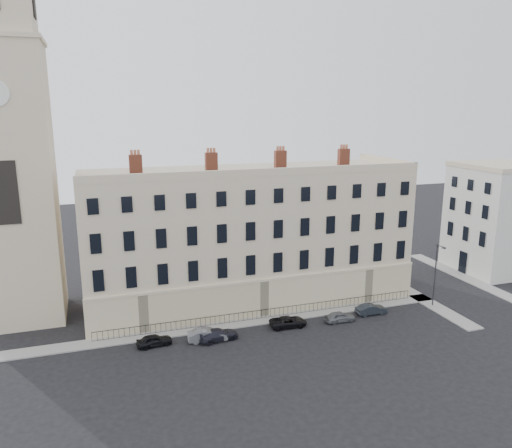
{
  "coord_description": "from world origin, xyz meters",
  "views": [
    {
      "loc": [
        -22.46,
        -40.73,
        21.75
      ],
      "look_at": [
        -5.57,
        10.0,
        9.21
      ],
      "focal_mm": 35.0,
      "sensor_mm": 36.0,
      "label": 1
    }
  ],
  "objects_px": {
    "car_b": "(207,335)",
    "car_e": "(340,317)",
    "streetlamp": "(436,272)",
    "car_a": "(154,340)",
    "car_c": "(218,335)",
    "car_d": "(288,322)",
    "car_f": "(371,309)"
  },
  "relations": [
    {
      "from": "streetlamp",
      "to": "car_b",
      "type": "bearing_deg",
      "value": 172.11
    },
    {
      "from": "car_a",
      "to": "car_c",
      "type": "xyz_separation_m",
      "value": [
        5.95,
        -0.75,
        0.01
      ]
    },
    {
      "from": "streetlamp",
      "to": "car_f",
      "type": "bearing_deg",
      "value": 169.09
    },
    {
      "from": "car_c",
      "to": "streetlamp",
      "type": "height_order",
      "value": "streetlamp"
    },
    {
      "from": "car_c",
      "to": "car_f",
      "type": "xyz_separation_m",
      "value": [
        17.16,
        0.78,
        -0.01
      ]
    },
    {
      "from": "car_b",
      "to": "streetlamp",
      "type": "xyz_separation_m",
      "value": [
        25.87,
        0.29,
        3.4
      ]
    },
    {
      "from": "car_d",
      "to": "car_c",
      "type": "bearing_deg",
      "value": 97.75
    },
    {
      "from": "car_f",
      "to": "streetlamp",
      "type": "bearing_deg",
      "value": -90.79
    },
    {
      "from": "car_d",
      "to": "streetlamp",
      "type": "height_order",
      "value": "streetlamp"
    },
    {
      "from": "car_a",
      "to": "car_b",
      "type": "distance_m",
      "value": 4.97
    },
    {
      "from": "car_c",
      "to": "streetlamp",
      "type": "bearing_deg",
      "value": -97.01
    },
    {
      "from": "car_c",
      "to": "car_d",
      "type": "xyz_separation_m",
      "value": [
        7.51,
        0.7,
        -0.04
      ]
    },
    {
      "from": "car_d",
      "to": "car_e",
      "type": "height_order",
      "value": "car_e"
    },
    {
      "from": "car_b",
      "to": "car_c",
      "type": "distance_m",
      "value": 1.03
    },
    {
      "from": "car_e",
      "to": "streetlamp",
      "type": "distance_m",
      "value": 12.32
    },
    {
      "from": "car_e",
      "to": "car_f",
      "type": "distance_m",
      "value": 4.17
    },
    {
      "from": "car_c",
      "to": "car_f",
      "type": "distance_m",
      "value": 17.17
    },
    {
      "from": "car_a",
      "to": "streetlamp",
      "type": "xyz_separation_m",
      "value": [
        30.81,
        -0.29,
        3.46
      ]
    },
    {
      "from": "car_d",
      "to": "car_e",
      "type": "distance_m",
      "value": 5.56
    },
    {
      "from": "car_c",
      "to": "car_b",
      "type": "bearing_deg",
      "value": 72.86
    },
    {
      "from": "car_e",
      "to": "car_f",
      "type": "relative_size",
      "value": 0.95
    },
    {
      "from": "car_a",
      "to": "car_c",
      "type": "relative_size",
      "value": 0.83
    },
    {
      "from": "car_c",
      "to": "streetlamp",
      "type": "distance_m",
      "value": 25.1
    },
    {
      "from": "car_c",
      "to": "car_f",
      "type": "relative_size",
      "value": 1.15
    },
    {
      "from": "car_d",
      "to": "streetlamp",
      "type": "distance_m",
      "value": 17.7
    },
    {
      "from": "car_b",
      "to": "streetlamp",
      "type": "relative_size",
      "value": 0.52
    },
    {
      "from": "car_b",
      "to": "car_e",
      "type": "distance_m",
      "value": 14.05
    },
    {
      "from": "streetlamp",
      "to": "car_a",
      "type": "bearing_deg",
      "value": 170.91
    },
    {
      "from": "car_b",
      "to": "car_f",
      "type": "distance_m",
      "value": 18.18
    },
    {
      "from": "car_d",
      "to": "car_a",
      "type": "bearing_deg",
      "value": 92.22
    },
    {
      "from": "car_a",
      "to": "car_f",
      "type": "height_order",
      "value": "car_f"
    },
    {
      "from": "car_e",
      "to": "car_c",
      "type": "bearing_deg",
      "value": 90.76
    }
  ]
}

